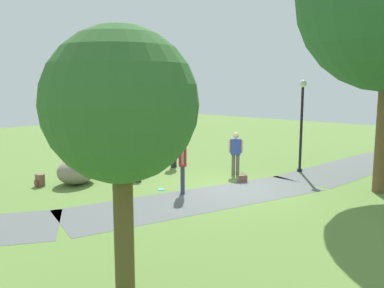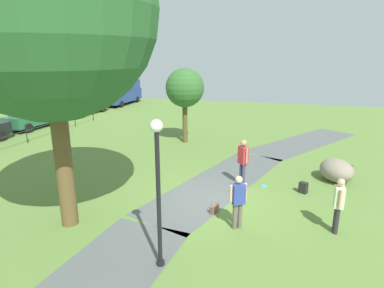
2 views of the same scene
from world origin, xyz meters
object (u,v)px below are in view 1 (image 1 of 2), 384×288
at_px(young_tree_near_path, 121,107).
at_px(lawn_boulder, 77,171).
at_px(man_near_boulder, 174,145).
at_px(spare_backpack_on_lawn, 137,176).
at_px(lamp_post, 302,115).
at_px(frisbee_on_grass, 161,189).
at_px(woman_with_handbag, 236,151).
at_px(passerby_on_path, 183,160).
at_px(handbag_on_grass, 242,178).
at_px(backpack_by_boulder, 40,180).

xyz_separation_m(young_tree_near_path, lawn_boulder, (-3.88, -7.39, -2.57)).
distance_m(man_near_boulder, spare_backpack_on_lawn, 2.74).
relative_size(lamp_post, frisbee_on_grass, 14.95).
xyz_separation_m(woman_with_handbag, passerby_on_path, (3.14, 0.27, 0.14)).
height_order(young_tree_near_path, frisbee_on_grass, young_tree_near_path).
height_order(lawn_boulder, handbag_on_grass, lawn_boulder).
xyz_separation_m(lawn_boulder, backpack_by_boulder, (1.01, -0.63, -0.25)).
bearing_deg(young_tree_near_path, woman_with_handbag, -153.80).
height_order(passerby_on_path, handbag_on_grass, passerby_on_path).
height_order(lamp_post, handbag_on_grass, lamp_post).
bearing_deg(woman_with_handbag, backpack_by_boulder, -34.18).
height_order(young_tree_near_path, spare_backpack_on_lawn, young_tree_near_path).
bearing_deg(lawn_boulder, backpack_by_boulder, -31.89).
xyz_separation_m(backpack_by_boulder, spare_backpack_on_lawn, (-2.56, 1.90, 0.00)).
relative_size(handbag_on_grass, frisbee_on_grass, 1.56).
bearing_deg(backpack_by_boulder, lamp_post, 145.69).
xyz_separation_m(man_near_boulder, passerby_on_path, (2.60, 2.93, 0.13)).
distance_m(passerby_on_path, frisbee_on_grass, 1.33).
bearing_deg(backpack_by_boulder, passerby_on_path, 121.34).
relative_size(young_tree_near_path, lamp_post, 1.17).
relative_size(passerby_on_path, backpack_by_boulder, 4.48).
distance_m(lawn_boulder, man_near_boulder, 4.15).
xyz_separation_m(woman_with_handbag, backpack_by_boulder, (5.64, -3.83, -0.72)).
distance_m(lamp_post, backpack_by_boulder, 9.63).
xyz_separation_m(spare_backpack_on_lawn, frisbee_on_grass, (0.21, 1.39, -0.18)).
height_order(handbag_on_grass, backpack_by_boulder, backpack_by_boulder).
bearing_deg(frisbee_on_grass, passerby_on_path, 100.21).
bearing_deg(man_near_boulder, passerby_on_path, 48.43).
xyz_separation_m(young_tree_near_path, woman_with_handbag, (-8.51, -4.19, -2.10)).
xyz_separation_m(woman_with_handbag, man_near_boulder, (0.54, -2.66, 0.01)).
bearing_deg(woman_with_handbag, handbag_on_grass, 48.45).
height_order(lawn_boulder, passerby_on_path, passerby_on_path).
bearing_deg(lawn_boulder, handbag_on_grass, 134.16).
bearing_deg(passerby_on_path, young_tree_near_path, 36.11).
relative_size(young_tree_near_path, backpack_by_boulder, 10.25).
height_order(backpack_by_boulder, spare_backpack_on_lawn, same).
bearing_deg(man_near_boulder, woman_with_handbag, 101.55).
bearing_deg(frisbee_on_grass, young_tree_near_path, 42.16).
bearing_deg(woman_with_handbag, frisbee_on_grass, -9.35).
distance_m(lamp_post, handbag_on_grass, 3.58).
relative_size(lamp_post, man_near_boulder, 2.19).
xyz_separation_m(lamp_post, man_near_boulder, (2.69, -4.14, -1.24)).
xyz_separation_m(lawn_boulder, passerby_on_path, (-1.49, 3.47, 0.61)).
xyz_separation_m(man_near_boulder, frisbee_on_grass, (2.74, 2.12, -0.91)).
height_order(passerby_on_path, spare_backpack_on_lawn, passerby_on_path).
height_order(handbag_on_grass, frisbee_on_grass, handbag_on_grass).
bearing_deg(frisbee_on_grass, backpack_by_boulder, -54.44).
bearing_deg(backpack_by_boulder, woman_with_handbag, 145.82).
xyz_separation_m(lamp_post, passerby_on_path, (5.29, -1.22, -1.11)).
relative_size(backpack_by_boulder, frisbee_on_grass, 1.71).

